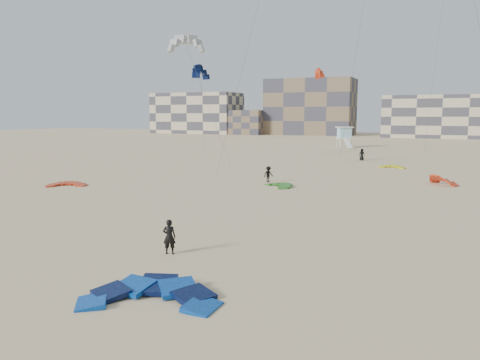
% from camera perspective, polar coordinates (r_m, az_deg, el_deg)
% --- Properties ---
extents(ground, '(320.00, 320.00, 0.00)m').
position_cam_1_polar(ground, '(21.53, -6.80, -10.10)').
color(ground, beige).
rests_on(ground, ground).
extents(kite_ground_blue, '(5.86, 6.02, 1.51)m').
position_cam_1_polar(kite_ground_blue, '(17.75, -10.89, -14.23)').
color(kite_ground_blue, '#0946B9').
rests_on(kite_ground_blue, ground).
extents(kite_ground_red, '(4.62, 4.69, 0.84)m').
position_cam_1_polar(kite_ground_red, '(46.90, -20.39, -0.67)').
color(kite_ground_red, '#DB4721').
rests_on(kite_ground_red, ground).
extents(kite_ground_green, '(4.16, 4.17, 0.87)m').
position_cam_1_polar(kite_ground_green, '(43.55, 4.80, -0.82)').
color(kite_ground_green, '#3E8224').
rests_on(kite_ground_green, ground).
extents(kite_ground_red_far, '(4.21, 4.18, 2.69)m').
position_cam_1_polar(kite_ground_red_far, '(48.71, 23.39, -0.52)').
color(kite_ground_red_far, '#DB4721').
rests_on(kite_ground_red_far, ground).
extents(kite_ground_yellow, '(3.09, 3.26, 0.89)m').
position_cam_1_polar(kite_ground_yellow, '(61.75, 18.05, 1.42)').
color(kite_ground_yellow, '#D8D00A').
rests_on(kite_ground_yellow, ground).
extents(kitesurfer_main, '(0.72, 0.59, 1.70)m').
position_cam_1_polar(kitesurfer_main, '(22.85, -8.62, -6.84)').
color(kitesurfer_main, black).
rests_on(kitesurfer_main, ground).
extents(kitesurfer_c, '(1.10, 1.17, 1.59)m').
position_cam_1_polar(kitesurfer_c, '(46.30, 3.48, 0.71)').
color(kitesurfer_c, black).
rests_on(kitesurfer_c, ground).
extents(kitesurfer_e, '(0.95, 0.73, 1.72)m').
position_cam_1_polar(kitesurfer_e, '(70.47, 14.63, 3.03)').
color(kitesurfer_e, black).
rests_on(kitesurfer_e, ground).
extents(kite_fly_grey, '(8.18, 5.34, 14.77)m').
position_cam_1_polar(kite_fly_grey, '(54.24, -6.57, 16.02)').
color(kite_fly_grey, silver).
rests_on(kite_fly_grey, ground).
extents(kite_fly_navy, '(3.86, 4.65, 12.94)m').
position_cam_1_polar(kite_fly_navy, '(70.14, -4.83, 12.83)').
color(kite_fly_navy, '#061A3E').
rests_on(kite_fly_navy, ground).
extents(kite_fly_red, '(6.56, 5.92, 13.62)m').
position_cam_1_polar(kite_fly_red, '(83.57, 9.65, 12.58)').
color(kite_fly_red, '#DB4721').
rests_on(kite_fly_red, ground).
extents(lifeguard_tower_far, '(3.99, 6.25, 4.17)m').
position_cam_1_polar(lifeguard_tower_far, '(97.36, 12.58, 5.12)').
color(lifeguard_tower_far, white).
rests_on(lifeguard_tower_far, ground).
extents(condo_west_a, '(30.00, 15.00, 14.00)m').
position_cam_1_polar(condo_west_a, '(168.11, -5.25, 8.10)').
color(condo_west_a, beige).
rests_on(condo_west_a, ground).
extents(condo_west_b, '(28.00, 14.00, 18.00)m').
position_cam_1_polar(condo_west_b, '(156.95, 8.56, 8.78)').
color(condo_west_b, '#776048').
rests_on(condo_west_b, ground).
extents(condo_mid, '(32.00, 16.00, 12.00)m').
position_cam_1_polar(condo_mid, '(147.66, 23.41, 7.11)').
color(condo_mid, beige).
rests_on(condo_mid, ground).
extents(condo_fill_left, '(12.00, 10.00, 8.00)m').
position_cam_1_polar(condo_fill_left, '(157.69, 0.86, 7.05)').
color(condo_fill_left, '#776048').
rests_on(condo_fill_left, ground).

